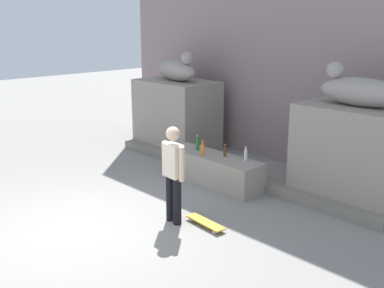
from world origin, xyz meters
The scene contains 14 objects.
ground_plane centered at (0.00, 0.00, 0.00)m, with size 40.00×40.00×0.00m, color gray.
facade_wall centered at (0.00, 5.83, 3.49)m, with size 10.62×0.60×6.98m, color gray.
pedestal_left centered at (-2.49, 4.47, 0.91)m, with size 2.09×1.35×1.82m, color gray.
pedestal_right centered at (2.49, 4.47, 0.91)m, with size 2.09×1.35×1.82m, color gray.
statue_reclining_left centered at (-2.46, 4.47, 2.11)m, with size 1.68×0.87×0.78m.
statue_reclining_right centered at (2.46, 4.47, 2.11)m, with size 1.60×0.57×0.78m.
ledge_block centered at (0.00, 3.24, 0.31)m, with size 2.31×0.68×0.62m, color gray.
skater centered at (0.88, 1.37, 0.92)m, with size 0.54×0.23×1.67m.
skateboard centered at (1.37, 1.64, 0.06)m, with size 0.81×0.27×0.08m.
bottle_green centered at (-0.49, 3.27, 0.75)m, with size 0.07×0.07×0.33m.
bottle_brown centered at (0.23, 3.35, 0.72)m, with size 0.06×0.06×0.26m.
bottle_clear centered at (0.71, 3.45, 0.73)m, with size 0.07×0.07×0.29m.
bottle_orange centered at (-0.14, 3.09, 0.74)m, with size 0.07×0.07×0.31m.
stair_step centered at (0.00, 3.78, 0.09)m, with size 7.07×0.50×0.18m, color gray.
Camera 1 is at (6.33, -3.41, 3.35)m, focal length 43.07 mm.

